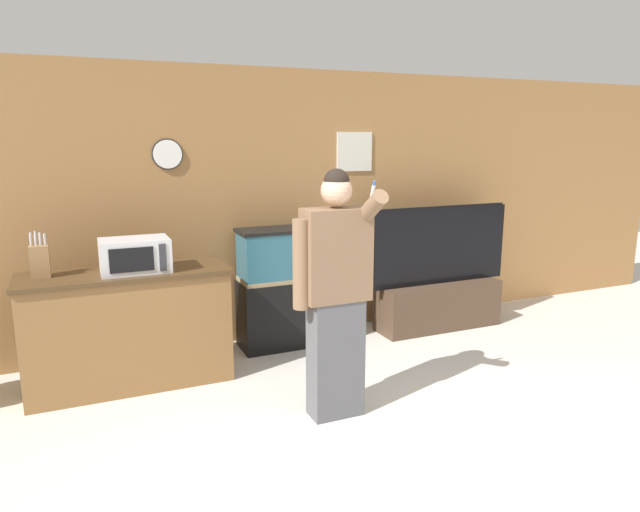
% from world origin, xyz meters
% --- Properties ---
extents(ground_plane, '(18.00, 18.00, 0.00)m').
position_xyz_m(ground_plane, '(0.00, 0.00, 0.00)').
color(ground_plane, beige).
extents(wall_back_paneled, '(10.00, 0.08, 2.60)m').
position_xyz_m(wall_back_paneled, '(-0.00, 2.94, 1.30)').
color(wall_back_paneled, olive).
rests_on(wall_back_paneled, ground_plane).
extents(counter_island, '(1.59, 0.58, 0.94)m').
position_xyz_m(counter_island, '(-1.60, 2.30, 0.47)').
color(counter_island, brown).
rests_on(counter_island, ground_plane).
extents(microwave, '(0.52, 0.35, 0.26)m').
position_xyz_m(microwave, '(-1.52, 2.25, 1.07)').
color(microwave, silver).
rests_on(microwave, counter_island).
extents(knife_block, '(0.13, 0.12, 0.34)m').
position_xyz_m(knife_block, '(-2.19, 2.35, 1.07)').
color(knife_block, olive).
rests_on(knife_block, counter_island).
extents(aquarium_on_stand, '(0.90, 0.39, 1.14)m').
position_xyz_m(aquarium_on_stand, '(-0.13, 2.63, 0.57)').
color(aquarium_on_stand, black).
rests_on(aquarium_on_stand, ground_plane).
extents(tv_on_stand, '(1.59, 0.40, 1.28)m').
position_xyz_m(tv_on_stand, '(1.50, 2.47, 0.38)').
color(tv_on_stand, '#4C3828').
rests_on(tv_on_stand, ground_plane).
extents(person_standing, '(0.56, 0.42, 1.76)m').
position_xyz_m(person_standing, '(-0.31, 1.16, 0.92)').
color(person_standing, '#515156').
rests_on(person_standing, ground_plane).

